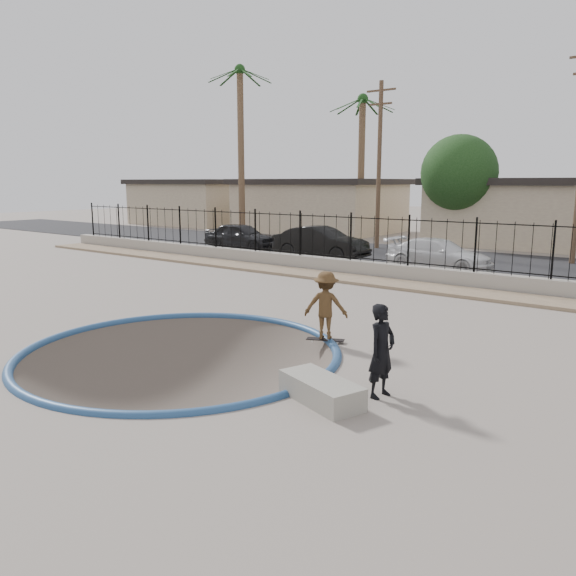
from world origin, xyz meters
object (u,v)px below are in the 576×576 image
(car_c, at_px, (439,255))
(concrete_ledge, at_px, (321,390))
(videographer, at_px, (382,351))
(car_a, at_px, (241,236))
(car_b, at_px, (321,243))
(skateboard, at_px, (325,340))
(skater, at_px, (326,309))

(car_c, bearing_deg, concrete_ledge, -160.75)
(videographer, xyz_separation_m, concrete_ledge, (-0.70, -0.81, -0.62))
(car_a, height_order, car_b, car_b)
(concrete_ledge, xyz_separation_m, car_c, (-4.05, 14.85, 0.49))
(car_a, xyz_separation_m, car_c, (11.66, -0.63, -0.07))
(skateboard, height_order, car_c, car_c)
(skateboard, xyz_separation_m, car_b, (-8.09, 11.80, 0.74))
(skateboard, relative_size, car_a, 0.21)
(car_b, bearing_deg, skater, -147.81)
(car_b, xyz_separation_m, car_c, (5.96, 0.00, -0.12))
(car_c, bearing_deg, car_a, 90.90)
(car_a, relative_size, car_b, 0.91)
(concrete_ledge, bearing_deg, videographer, 49.42)
(skater, relative_size, videographer, 0.95)
(videographer, bearing_deg, car_a, 56.30)
(videographer, height_order, concrete_ledge, videographer)
(car_a, height_order, car_c, car_a)
(skater, xyz_separation_m, car_b, (-8.09, 11.80, 0.02))
(videographer, xyz_separation_m, car_c, (-4.75, 14.03, -0.13))
(skateboard, distance_m, car_b, 14.32)
(skateboard, height_order, car_b, car_b)
(skateboard, bearing_deg, skater, 66.79)
(car_c, bearing_deg, videographer, -157.31)
(car_a, distance_m, car_b, 5.73)
(skateboard, distance_m, car_a, 18.57)
(skater, bearing_deg, skateboard, 66.00)
(skater, xyz_separation_m, concrete_ledge, (1.93, -3.05, -0.59))
(car_b, bearing_deg, videographer, -144.88)
(concrete_ledge, height_order, car_b, car_b)
(skateboard, bearing_deg, concrete_ledge, -80.87)
(skater, relative_size, car_c, 0.35)
(videographer, relative_size, concrete_ledge, 1.03)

